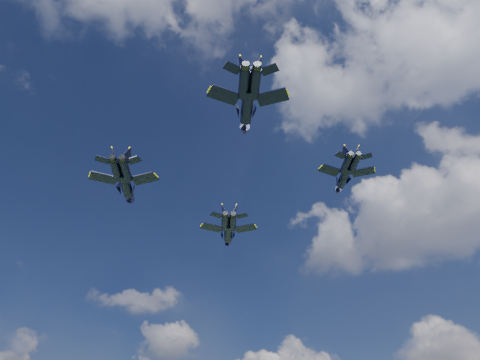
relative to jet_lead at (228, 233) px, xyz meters
name	(u,v)px	position (x,y,z in m)	size (l,w,h in m)	color
jet_lead	(228,233)	(0.00, 0.00, 0.00)	(13.41, 15.44, 3.95)	black
jet_left	(126,186)	(-3.94, -27.42, -0.53)	(13.57, 15.93, 4.05)	black
jet_right	(343,178)	(30.05, -2.51, 1.70)	(11.99, 13.25, 3.45)	black
jet_slot	(247,108)	(26.89, -31.01, 0.09)	(13.39, 15.12, 3.90)	black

